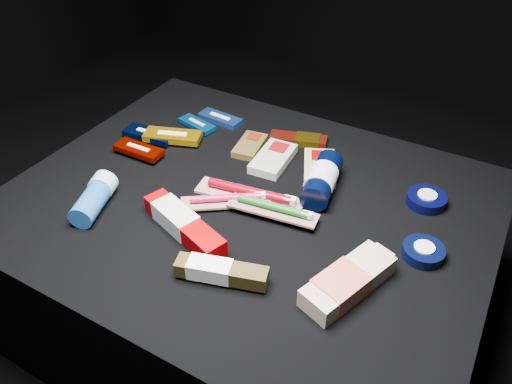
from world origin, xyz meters
The scene contains 21 objects.
ground centered at (0.00, 0.00, 0.00)m, with size 3.00×3.00×0.00m, color black.
cloth_table centered at (0.00, 0.00, 0.20)m, with size 0.98×0.78×0.40m, color black.
luna_bar_0 centered at (-0.23, 0.25, 0.41)m, with size 0.12×0.05×0.02m.
luna_bar_1 centered at (-0.26, 0.19, 0.41)m, with size 0.11×0.06×0.01m.
luna_bar_2 centered at (-0.33, 0.09, 0.41)m, with size 0.13×0.06×0.02m.
luna_bar_3 centered at (-0.27, 0.11, 0.42)m, with size 0.15×0.10×0.02m.
luna_bar_4 centered at (-0.30, 0.02, 0.42)m, with size 0.12×0.05×0.02m.
clif_bar_0 centered at (-0.09, 0.18, 0.41)m, with size 0.07×0.11×0.02m.
clif_bar_1 centered at (-0.02, 0.15, 0.41)m, with size 0.08×0.14×0.02m.
clif_bar_2 centered at (0.09, 0.17, 0.41)m, with size 0.12×0.14×0.02m.
power_bar centered at (0.00, 0.26, 0.41)m, with size 0.15×0.08×0.02m.
lotion_bottle centered at (0.12, 0.11, 0.43)m, with size 0.08×0.19×0.06m.
cream_tin_upper centered at (0.33, 0.17, 0.41)m, with size 0.08×0.08×0.03m.
cream_tin_lower centered at (0.36, 0.02, 0.41)m, with size 0.08×0.08×0.02m.
bodywash_bottle centered at (0.27, -0.13, 0.42)m, with size 0.12×0.20×0.04m.
deodorant_stick centered at (-0.26, -0.18, 0.43)m, with size 0.09×0.14×0.05m.
toothbrush_pack_0 centered at (0.00, 0.01, 0.41)m, with size 0.24×0.09×0.03m.
toothbrush_pack_1 centered at (-0.03, -0.04, 0.41)m, with size 0.18×0.14×0.02m.
toothbrush_pack_2 centered at (0.07, -0.02, 0.42)m, with size 0.19×0.07×0.02m.
toothpaste_carton_red centered at (-0.06, -0.14, 0.42)m, with size 0.21×0.11×0.04m.
toothpaste_carton_green centered at (0.07, -0.22, 0.42)m, with size 0.17×0.08×0.03m.
Camera 1 is at (0.42, -0.70, 1.06)m, focal length 35.00 mm.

